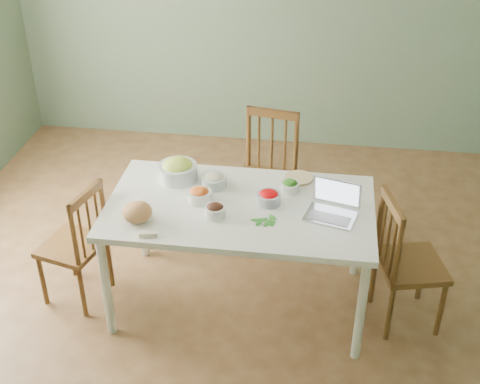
# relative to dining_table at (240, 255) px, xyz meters

# --- Properties ---
(floor) EXTENTS (5.00, 5.00, 0.00)m
(floor) POSITION_rel_dining_table_xyz_m (-0.08, 0.06, -0.41)
(floor) COLOR brown
(floor) RESTS_ON ground
(wall_back) EXTENTS (5.00, 0.00, 2.70)m
(wall_back) POSITION_rel_dining_table_xyz_m (-0.08, 2.56, 0.94)
(wall_back) COLOR #566F52
(wall_back) RESTS_ON ground
(dining_table) EXTENTS (1.76, 0.99, 0.83)m
(dining_table) POSITION_rel_dining_table_xyz_m (0.00, 0.00, 0.00)
(dining_table) COLOR white
(dining_table) RESTS_ON floor
(chair_far) EXTENTS (0.53, 0.51, 1.04)m
(chair_far) POSITION_rel_dining_table_xyz_m (0.08, 0.86, 0.11)
(chair_far) COLOR #331E0D
(chair_far) RESTS_ON floor
(chair_left) EXTENTS (0.48, 0.49, 0.93)m
(chair_left) POSITION_rel_dining_table_xyz_m (-1.17, -0.10, 0.05)
(chair_left) COLOR #331E0D
(chair_left) RESTS_ON floor
(chair_right) EXTENTS (0.51, 0.52, 0.98)m
(chair_right) POSITION_rel_dining_table_xyz_m (1.15, -0.02, 0.08)
(chair_right) COLOR #331E0D
(chair_right) RESTS_ON floor
(bread_boule) EXTENTS (0.23, 0.23, 0.12)m
(bread_boule) POSITION_rel_dining_table_xyz_m (-0.62, -0.27, 0.48)
(bread_boule) COLOR tan
(bread_boule) RESTS_ON dining_table
(butter_stick) EXTENTS (0.11, 0.05, 0.03)m
(butter_stick) POSITION_rel_dining_table_xyz_m (-0.51, -0.43, 0.43)
(butter_stick) COLOR beige
(butter_stick) RESTS_ON dining_table
(bowl_squash) EXTENTS (0.35, 0.35, 0.16)m
(bowl_squash) POSITION_rel_dining_table_xyz_m (-0.48, 0.27, 0.49)
(bowl_squash) COLOR #C9D440
(bowl_squash) RESTS_ON dining_table
(bowl_carrot) EXTENTS (0.19, 0.19, 0.09)m
(bowl_carrot) POSITION_rel_dining_table_xyz_m (-0.28, 0.02, 0.46)
(bowl_carrot) COLOR #EC5B19
(bowl_carrot) RESTS_ON dining_table
(bowl_onion) EXTENTS (0.22, 0.22, 0.10)m
(bowl_onion) POSITION_rel_dining_table_xyz_m (-0.21, 0.21, 0.46)
(bowl_onion) COLOR beige
(bowl_onion) RESTS_ON dining_table
(bowl_mushroom) EXTENTS (0.16, 0.16, 0.09)m
(bowl_mushroom) POSITION_rel_dining_table_xyz_m (-0.14, -0.15, 0.46)
(bowl_mushroom) COLOR #3C150D
(bowl_mushroom) RESTS_ON dining_table
(bowl_redpep) EXTENTS (0.18, 0.18, 0.09)m
(bowl_redpep) POSITION_rel_dining_table_xyz_m (0.18, 0.04, 0.46)
(bowl_redpep) COLOR red
(bowl_redpep) RESTS_ON dining_table
(bowl_broccoli) EXTENTS (0.17, 0.17, 0.08)m
(bowl_broccoli) POSITION_rel_dining_table_xyz_m (0.31, 0.23, 0.45)
(bowl_broccoli) COLOR #22491A
(bowl_broccoli) RESTS_ON dining_table
(flatbread) EXTENTS (0.20, 0.20, 0.02)m
(flatbread) POSITION_rel_dining_table_xyz_m (0.36, 0.39, 0.42)
(flatbread) COLOR beige
(flatbread) RESTS_ON dining_table
(basil_bunch) EXTENTS (0.18, 0.18, 0.02)m
(basil_bunch) POSITION_rel_dining_table_xyz_m (0.17, -0.16, 0.42)
(basil_bunch) COLOR #1F6611
(basil_bunch) RESTS_ON dining_table
(laptop) EXTENTS (0.37, 0.33, 0.22)m
(laptop) POSITION_rel_dining_table_xyz_m (0.59, -0.06, 0.52)
(laptop) COLOR silver
(laptop) RESTS_ON dining_table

